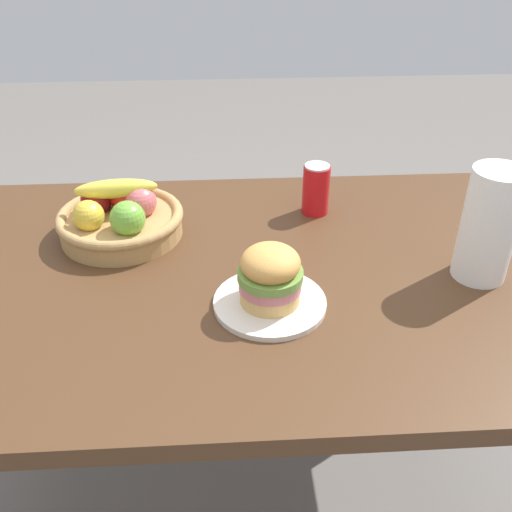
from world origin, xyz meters
name	(u,v)px	position (x,y,z in m)	size (l,w,h in m)	color
ground_plane	(250,489)	(0.00, 0.00, 0.00)	(8.00, 8.00, 0.00)	slate
dining_table	(248,308)	(0.00, 0.00, 0.65)	(1.40, 0.90, 0.75)	#4C301C
plate	(270,303)	(0.04, -0.12, 0.76)	(0.22, 0.22, 0.01)	silver
sandwich	(270,275)	(0.04, -0.12, 0.82)	(0.13, 0.13, 0.12)	#DBAD60
soda_can	(316,189)	(0.18, 0.25, 0.81)	(0.07, 0.07, 0.13)	red
fruit_basket	(120,217)	(-0.29, 0.17, 0.80)	(0.29, 0.29, 0.14)	tan
paper_towel_roll	(489,225)	(0.48, -0.04, 0.87)	(0.11, 0.11, 0.24)	white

